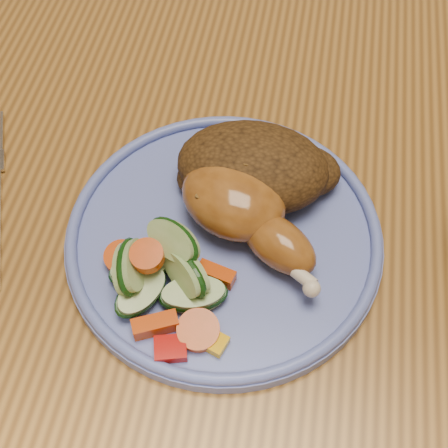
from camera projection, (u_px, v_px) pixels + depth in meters
The scene contains 7 objects.
ground at pixel (272, 413), 1.20m from camera, with size 4.00×4.00×0.00m, color brown.
dining_table at pixel (312, 214), 0.65m from camera, with size 0.90×1.40×0.75m.
plate at pixel (224, 238), 0.53m from camera, with size 0.27×0.27×0.01m, color #5767B8.
plate_rim at pixel (224, 231), 0.52m from camera, with size 0.27×0.27×0.01m, color #5767B8.
chicken_leg at pixel (244, 209), 0.51m from camera, with size 0.14×0.13×0.05m.
rice_pilaf at pixel (256, 169), 0.54m from camera, with size 0.14×0.10×0.06m.
vegetable_pile at pixel (166, 280), 0.48m from camera, with size 0.11×0.12×0.06m.
Camera 1 is at (-0.03, -0.39, 1.20)m, focal length 50.00 mm.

